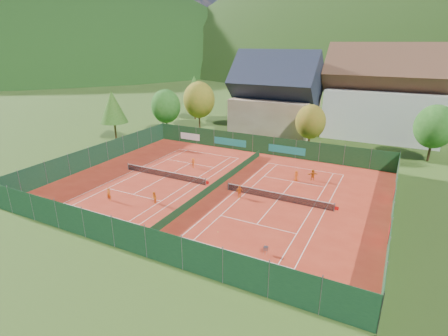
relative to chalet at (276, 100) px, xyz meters
The scene contains 31 objects.
ground 30.87m from the chalet, 84.29° to the right, with size 600.00×600.00×0.00m, color #2D4A17.
clay_pad 30.87m from the chalet, 84.29° to the right, with size 40.00×32.00×0.01m, color #A12817.
court_markings_left 31.12m from the chalet, 99.46° to the right, with size 11.03×23.83×0.00m.
court_markings_right 32.63m from the chalet, 69.86° to the right, with size 11.03×23.83×0.00m.
tennis_net_left 31.00m from the chalet, 99.17° to the right, with size 13.30×0.10×1.02m.
tennis_net_right 32.59m from the chalet, 69.60° to the right, with size 13.30×0.10×1.02m.
court_divider 30.77m from the chalet, 84.29° to the right, with size 0.03×28.80×1.00m.
fence_north 15.14m from the chalet, 79.70° to the right, with size 40.00×0.10×3.00m.
fence_south 46.38m from the chalet, 86.27° to the right, with size 40.00×0.04×3.00m.
fence_west 34.86m from the chalet, 119.54° to the right, with size 0.04×32.00×3.00m.
fence_east 38.11m from the chalet, 52.48° to the right, with size 0.09×32.00×3.00m.
chalet is the anchor object (origin of this frame).
hotel_block_a 19.94m from the chalet, 17.53° to the left, with size 21.60×11.00×17.25m.
tree_west_front 21.51m from the chalet, 152.24° to the right, with size 5.72×5.72×8.69m.
tree_west_mid 15.53m from the chalet, 165.07° to the right, with size 6.44×6.44×9.78m.
tree_west_back 21.38m from the chalet, 169.22° to the left, with size 5.60×5.60×10.00m.
tree_center 12.19m from the chalet, 41.63° to the right, with size 5.01×5.01×7.60m.
tree_east_front 27.69m from the chalet, 12.53° to the right, with size 5.72×5.72×8.69m.
tree_west_side 30.81m from the chalet, 144.25° to the right, with size 5.04×5.04×9.00m.
tree_east_back 30.68m from the chalet, 19.03° to the left, with size 7.15×7.15×10.86m.
mountain_backdrop 211.04m from the chalet, 81.19° to the left, with size 820.00×530.00×242.00m.
ball_hopper 43.51m from the chalet, 71.56° to the right, with size 0.34×0.34×0.80m.
loose_ball_0 37.61m from the chalet, 96.46° to the right, with size 0.07×0.07×0.07m, color #CCD833.
loose_ball_1 40.92m from the chalet, 78.24° to the right, with size 0.07×0.07×0.07m, color #CCD833.
loose_ball_2 28.60m from the chalet, 82.04° to the right, with size 0.07×0.07×0.07m, color #CCD833.
player_left_near 39.85m from the chalet, 99.27° to the right, with size 0.55×0.36×1.50m, color #CC5712.
player_left_mid 37.71m from the chalet, 91.79° to the right, with size 0.69×0.54×1.42m, color orange.
player_left_far 25.88m from the chalet, 98.16° to the right, with size 0.93×0.53×1.43m, color #E65014.
player_right_near 32.60m from the chalet, 77.87° to the right, with size 0.90×0.37×1.54m, color #D15912.
player_right_far_a 26.50m from the chalet, 64.22° to the right, with size 0.70×0.46×1.44m, color #CA4711.
player_right_far_b 26.25m from the chalet, 59.20° to the right, with size 1.42×0.45×1.54m, color #CA5E11.
Camera 1 is at (19.20, -35.60, 17.38)m, focal length 28.00 mm.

